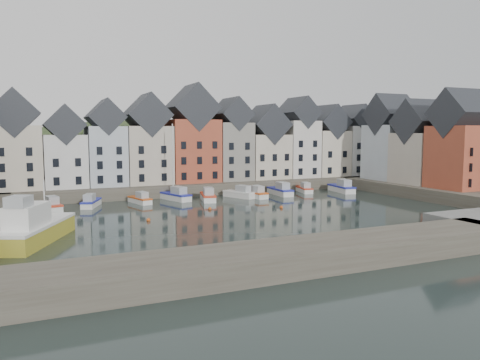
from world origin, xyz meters
TOP-DOWN VIEW (x-y plane):
  - ground at (0.00, 0.00)m, footprint 260.00×260.00m
  - far_quay at (0.00, 30.00)m, footprint 90.00×16.00m
  - right_quay at (37.00, 3.00)m, footprint 14.00×54.00m
  - near_wall at (-10.00, -22.00)m, footprint 50.00×6.00m
  - hillside at (0.02, 56.00)m, footprint 153.60×70.40m
  - far_terrace at (3.21, 28.00)m, footprint 72.37×8.16m
  - right_terrace at (36.00, 8.07)m, footprint 8.30×24.25m
  - mooring_buoys at (-4.00, 5.33)m, footprint 20.50×5.50m
  - boat_a at (-24.78, 16.50)m, footprint 3.26×6.41m
  - boat_b at (-19.20, 17.72)m, footprint 3.72×6.02m
  - boat_c at (-11.77, 18.13)m, footprint 2.96×5.65m
  - boat_d at (-5.71, 19.05)m, footprint 3.89×6.93m
  - boat_e at (-1.18, 16.41)m, footprint 3.43×6.69m
  - boat_f at (5.04, 17.62)m, footprint 4.15×6.40m
  - boat_g at (7.43, 16.63)m, footprint 2.41×6.21m
  - boat_h at (12.92, 17.73)m, footprint 2.33×6.80m
  - boat_i at (18.75, 19.18)m, footprint 2.93×5.76m
  - boat_j at (25.22, 16.59)m, footprint 3.11×7.26m
  - large_vessel at (-27.01, -3.90)m, footprint 8.12×12.54m

SIDE VIEW (x-z plane):
  - hillside at x=0.02m, z-range -49.96..14.04m
  - ground at x=0.00m, z-range 0.00..0.00m
  - mooring_buoys at x=-4.00m, z-range -0.10..0.40m
  - boat_c at x=-11.77m, z-range -0.42..1.65m
  - boat_i at x=18.75m, z-range -0.43..1.69m
  - boat_b at x=-19.20m, z-range -0.45..1.76m
  - boat_g at x=7.43m, z-range -0.47..1.86m
  - boat_a at x=-24.78m, z-range -0.48..1.88m
  - boat_f at x=5.04m, z-range -0.48..1.88m
  - boat_e at x=-1.18m, z-range -0.50..1.96m
  - boat_h at x=12.92m, z-range -0.52..2.06m
  - boat_j at x=25.22m, z-range -0.55..2.15m
  - boat_d at x=-5.71m, z-range -5.50..7.14m
  - far_quay at x=0.00m, z-range 0.00..2.00m
  - right_quay at x=37.00m, z-range 0.00..2.00m
  - near_wall at x=-10.00m, z-range 0.00..2.00m
  - large_vessel at x=-27.01m, z-range -1.69..4.69m
  - far_terrace at x=3.21m, z-range -0.01..17.76m
  - right_terrace at x=36.00m, z-range 0.73..17.10m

